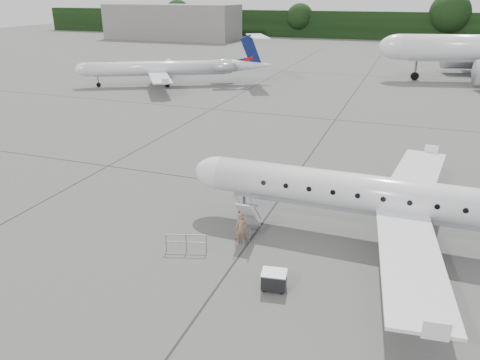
% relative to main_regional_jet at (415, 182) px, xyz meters
% --- Properties ---
extents(ground, '(320.00, 320.00, 0.00)m').
position_rel_main_regional_jet_xyz_m(ground, '(-1.43, -2.48, -3.72)').
color(ground, '#585855').
rests_on(ground, ground).
extents(treeline, '(260.00, 4.00, 8.00)m').
position_rel_main_regional_jet_xyz_m(treeline, '(-1.43, 127.52, 0.28)').
color(treeline, black).
rests_on(treeline, ground).
extents(terminal_building, '(40.00, 14.00, 10.00)m').
position_rel_main_regional_jet_xyz_m(terminal_building, '(-71.43, 107.52, 1.28)').
color(terminal_building, slate).
rests_on(terminal_building, ground).
extents(main_regional_jet, '(29.10, 21.01, 7.44)m').
position_rel_main_regional_jet_xyz_m(main_regional_jet, '(0.00, 0.00, 0.00)').
color(main_regional_jet, silver).
rests_on(main_regional_jet, ground).
extents(airstair, '(0.86, 2.09, 2.33)m').
position_rel_main_regional_jet_xyz_m(airstair, '(-8.73, -2.09, -2.55)').
color(airstair, silver).
rests_on(airstair, ground).
extents(passenger, '(0.80, 0.68, 1.86)m').
position_rel_main_regional_jet_xyz_m(passenger, '(-8.73, -3.29, -2.79)').
color(passenger, '#8A644B').
rests_on(passenger, ground).
extents(safety_railing, '(2.12, 0.74, 1.00)m').
position_rel_main_regional_jet_xyz_m(safety_railing, '(-11.24, -5.13, -3.22)').
color(safety_railing, gray).
rests_on(safety_railing, ground).
extents(baggage_cart, '(1.25, 1.07, 0.98)m').
position_rel_main_regional_jet_xyz_m(baggage_cart, '(-5.78, -6.84, -3.23)').
color(baggage_cart, black).
rests_on(baggage_cart, ground).
extents(bg_regional_left, '(33.70, 30.35, 7.26)m').
position_rel_main_regional_jet_xyz_m(bg_regional_left, '(-36.75, 37.91, -0.09)').
color(bg_regional_left, silver).
rests_on(bg_regional_left, ground).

